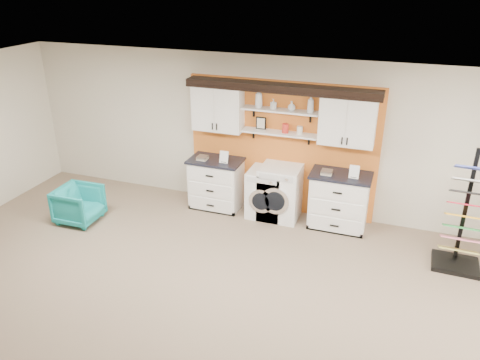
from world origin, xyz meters
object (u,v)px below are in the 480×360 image
at_px(dryer, 280,192).
at_px(washer, 267,193).
at_px(base_cabinet_left, 216,183).
at_px(base_cabinet_right, 339,201).
at_px(sample_rack, 462,233).
at_px(armchair, 79,205).

bearing_deg(dryer, washer, 180.00).
relative_size(base_cabinet_left, washer, 1.11).
height_order(washer, dryer, dryer).
distance_m(base_cabinet_right, washer, 1.29).
bearing_deg(dryer, base_cabinet_right, 0.19).
distance_m(base_cabinet_right, sample_rack, 1.97).
xyz_separation_m(base_cabinet_right, washer, (-1.29, -0.00, -0.06)).
bearing_deg(sample_rack, base_cabinet_left, 173.81).
bearing_deg(base_cabinet_left, dryer, -0.16).
bearing_deg(washer, base_cabinet_left, 179.80).
distance_m(base_cabinet_left, dryer, 1.22).
bearing_deg(sample_rack, armchair, -171.15).
xyz_separation_m(base_cabinet_left, base_cabinet_right, (2.26, -0.00, 0.02)).
height_order(washer, sample_rack, sample_rack).
bearing_deg(armchair, base_cabinet_left, -58.37).
distance_m(base_cabinet_right, dryer, 1.04).
bearing_deg(armchair, sample_rack, -84.49).
relative_size(base_cabinet_right, washer, 1.16).
height_order(base_cabinet_right, dryer, base_cabinet_right).
xyz_separation_m(washer, sample_rack, (3.17, -0.59, 0.13)).
bearing_deg(sample_rack, base_cabinet_right, 164.46).
distance_m(washer, armchair, 3.32).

